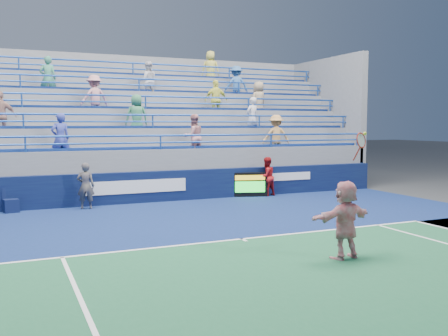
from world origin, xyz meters
name	(u,v)px	position (x,y,z in m)	size (l,w,h in m)	color
ground	(242,240)	(0.00, 0.00, 0.00)	(120.00, 120.00, 0.00)	#333538
sponsor_wall	(163,186)	(0.00, 6.50, 0.55)	(18.00, 0.32, 1.10)	#0A0F37
bleacher_stand	(137,153)	(0.00, 10.27, 1.55)	(18.00, 5.61, 6.13)	slate
serve_speed_board	(250,185)	(3.34, 6.25, 0.47)	(1.33, 0.51, 0.93)	black
judge_chair	(11,205)	(-5.00, 6.22, 0.24)	(0.51, 0.51, 0.76)	#0B1438
tennis_player	(345,220)	(1.20, -2.36, 0.81)	(1.55, 0.67, 2.60)	white
line_judge	(86,186)	(-2.76, 5.91, 0.76)	(0.56, 0.36, 1.52)	#141637
ball_girl	(267,177)	(4.03, 6.18, 0.75)	(0.73, 0.57, 1.50)	#A61316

